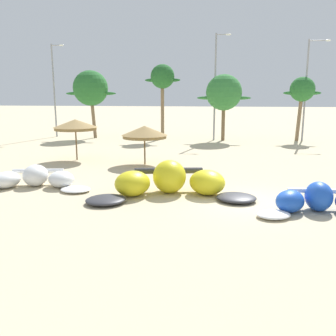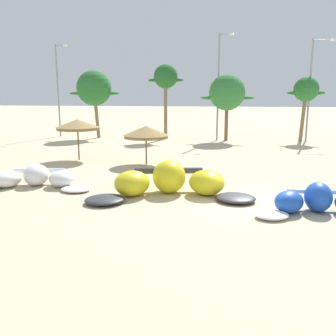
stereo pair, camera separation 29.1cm
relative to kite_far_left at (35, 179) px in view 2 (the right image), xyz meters
name	(u,v)px [view 2 (the right image)]	position (x,y,z in m)	size (l,w,h in m)	color
ground_plane	(246,201)	(10.65, -0.94, -0.43)	(260.00, 260.00, 0.00)	beige
kite_far_left	(35,179)	(0.00, 0.00, 0.00)	(6.29, 3.55, 1.12)	white
kite_left	(170,182)	(7.12, -0.41, 0.18)	(7.87, 4.44, 1.59)	#333338
kite_left_of_center	(320,202)	(13.48, -2.18, 0.03)	(5.55, 2.59, 1.21)	white
beach_umbrella_near_van	(77,125)	(-0.89, 7.89, 2.14)	(3.13, 3.13, 2.95)	brown
beach_umbrella_middle	(146,132)	(4.36, 6.97, 1.79)	(3.11, 3.11, 2.63)	brown
palm_leftmost	(94,89)	(-4.54, 21.31, 4.89)	(5.63, 3.76, 7.25)	#7F6647
palm_left	(166,78)	(3.32, 21.37, 5.93)	(3.75, 2.50, 7.78)	#7F6647
palm_left_of_gap	(227,93)	(9.69, 21.01, 4.42)	(5.46, 3.64, 6.72)	brown
palm_center_left	(306,90)	(17.47, 21.72, 4.66)	(3.69, 2.46, 6.44)	#7F6647
lamppost_west	(59,87)	(-8.82, 21.81, 5.11)	(1.52, 0.24, 10.06)	gray
lamppost_west_center	(219,83)	(8.87, 21.07, 5.42)	(1.56, 0.24, 10.66)	gray
lamppost_east_center	(312,85)	(17.96, 21.75, 5.16)	(2.12, 0.24, 10.00)	gray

